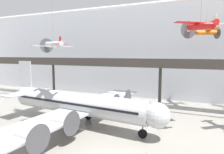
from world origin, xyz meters
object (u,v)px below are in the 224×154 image
suspended_plane_orange_highwing (206,32)px  suspended_plane_red_highwing (200,26)px  airliner_silver_main (76,104)px  suspended_plane_silver_racer (53,45)px

suspended_plane_orange_highwing → suspended_plane_red_highwing: 15.10m
airliner_silver_main → suspended_plane_silver_racer: (-3.04, -1.68, 9.93)m
airliner_silver_main → suspended_plane_red_highwing: 22.92m
suspended_plane_orange_highwing → suspended_plane_red_highwing: (-1.15, -15.05, -0.47)m
suspended_plane_silver_racer → airliner_silver_main: bearing=-125.7°
airliner_silver_main → suspended_plane_orange_highwing: 30.45m
suspended_plane_silver_racer → suspended_plane_orange_highwing: size_ratio=1.36×
airliner_silver_main → suspended_plane_silver_racer: size_ratio=4.14×
suspended_plane_orange_highwing → airliner_silver_main: bearing=-166.1°
suspended_plane_silver_racer → suspended_plane_red_highwing: (21.88, 5.64, 2.52)m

